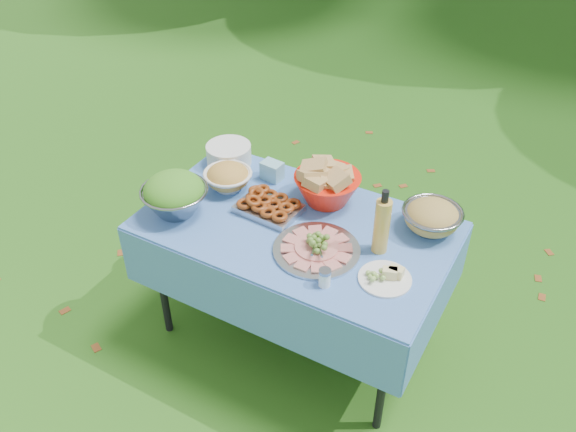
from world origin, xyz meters
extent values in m
plane|color=#0D3609|center=(0.00, 0.00, 0.00)|extent=(80.00, 80.00, 0.00)
cube|color=#7FC5F5|center=(0.00, 0.00, 0.38)|extent=(1.46, 0.86, 0.76)
cylinder|color=silver|center=(-0.58, 0.30, 0.82)|extent=(0.25, 0.25, 0.11)
cube|color=#7FC0D1|center=(-0.30, 0.28, 0.81)|extent=(0.11, 0.09, 0.10)
cylinder|color=pink|center=(-0.10, 0.38, 0.83)|extent=(0.06, 0.06, 0.14)
cube|color=#A8A9AD|center=(-0.17, 0.03, 0.80)|extent=(0.31, 0.23, 0.07)
cylinder|color=#ABAFB3|center=(0.17, -0.12, 0.81)|extent=(0.51, 0.51, 0.09)
cylinder|color=gold|center=(0.41, 0.02, 0.92)|extent=(0.08, 0.08, 0.33)
cylinder|color=silver|center=(0.51, -0.15, 0.79)|extent=(0.30, 0.30, 0.06)
cylinder|color=white|center=(0.30, -0.30, 0.80)|extent=(0.06, 0.06, 0.09)
camera|label=1|loc=(1.08, -2.00, 2.57)|focal=38.00mm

